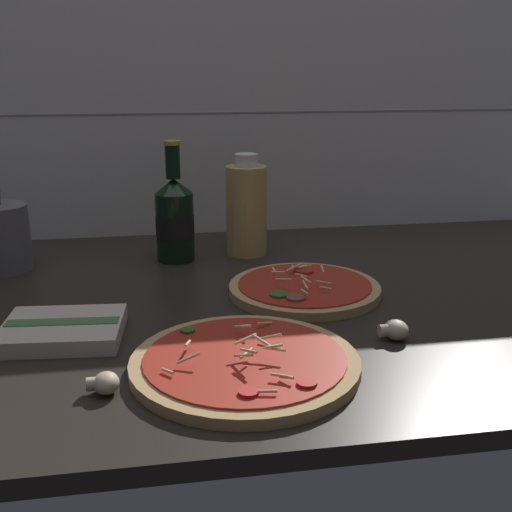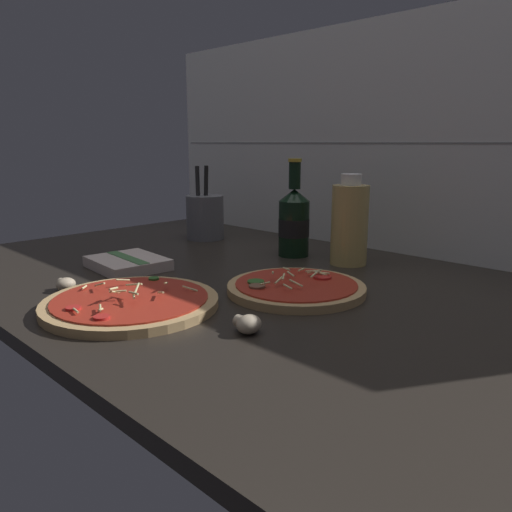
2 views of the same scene
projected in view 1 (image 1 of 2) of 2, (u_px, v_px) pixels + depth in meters
counter_slab at (257, 304)px, 108.94cm from camera, size 160.00×90.00×2.50cm
tile_backsplash at (223, 113)px, 143.66cm from camera, size 160.00×1.13×60.00cm
pizza_near at (245, 363)px, 82.81cm from camera, size 29.86×29.86×4.47cm
pizza_far at (304, 288)px, 110.23cm from camera, size 26.03×26.03×4.38cm
beer_bottle at (175, 218)px, 127.11cm from camera, size 7.65×7.65×23.86cm
oil_bottle at (247, 209)px, 131.28cm from camera, size 8.43×8.43×20.72cm
mushroom_left at (105, 383)px, 76.68cm from camera, size 3.88×3.69×2.59cm
mushroom_right at (395, 330)px, 91.78cm from camera, size 4.26×4.06×2.84cm
utensil_crock at (0, 237)px, 121.46cm from camera, size 10.84×10.84×21.20cm
dish_towel at (63, 330)px, 92.24cm from camera, size 17.92×15.26×2.56cm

